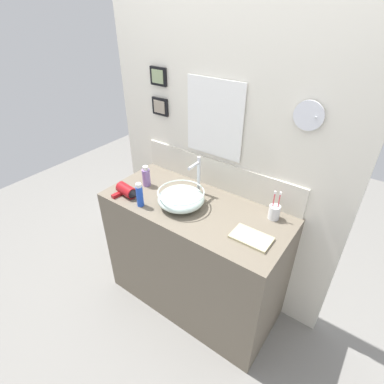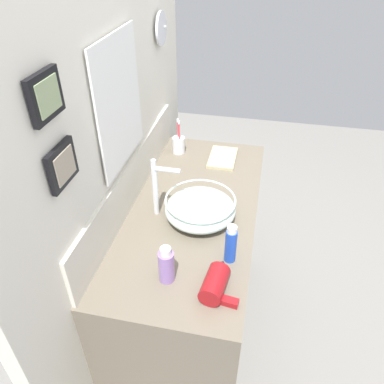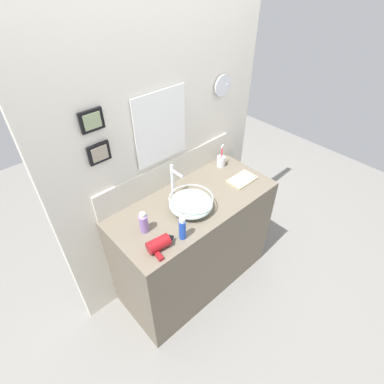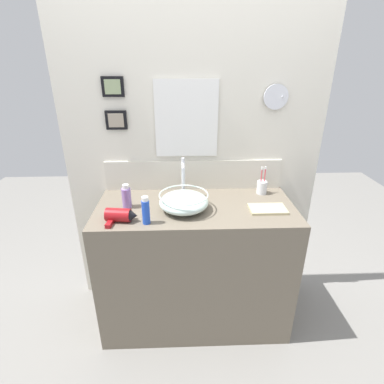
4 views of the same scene
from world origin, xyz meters
name	(u,v)px [view 3 (image 3 of 4)]	position (x,y,z in m)	size (l,w,h in m)	color
ground_plane	(194,276)	(0.00, 0.00, 0.00)	(6.00, 6.00, 0.00)	gray
vanity_counter	(194,243)	(0.00, 0.00, 0.46)	(1.27, 0.58, 0.93)	#6B6051
back_panel	(165,155)	(0.00, 0.32, 1.18)	(1.78, 0.09, 2.35)	silver
glass_bowl_sink	(191,203)	(-0.08, -0.05, 0.98)	(0.31, 0.31, 0.11)	silver
faucet	(173,180)	(-0.08, 0.14, 1.08)	(0.02, 0.13, 0.28)	silver
hair_drier	(161,243)	(-0.44, -0.18, 0.96)	(0.19, 0.14, 0.08)	maroon
toothbrush_cup	(221,161)	(0.47, 0.18, 0.97)	(0.07, 0.07, 0.20)	silver
lotion_bottle	(144,223)	(-0.44, 0.01, 1.00)	(0.06, 0.06, 0.15)	#8C6BB2
shampoo_bottle	(182,229)	(-0.29, -0.21, 1.01)	(0.04, 0.04, 0.17)	blue
hand_towel	(242,180)	(0.45, -0.07, 0.93)	(0.23, 0.14, 0.02)	tan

